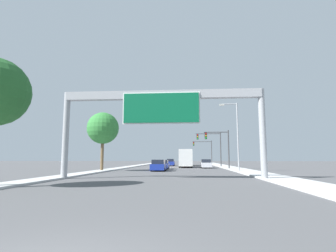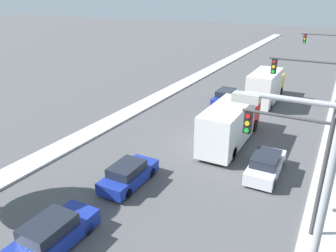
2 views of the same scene
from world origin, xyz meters
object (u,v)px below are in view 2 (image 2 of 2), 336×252
car_far_left (52,234)px  traffic_light_far_intersection (331,50)px  car_near_left (226,97)px  truck_box_secondary (266,87)px  street_lamp_right (302,247)px  car_near_center (266,165)px  car_mid_center (129,174)px  traffic_light_near_intersection (296,155)px  traffic_light_mid_block (315,89)px  truck_box_primary (230,124)px

car_far_left → traffic_light_far_intersection: (8.58, 36.30, 3.69)m
car_near_left → truck_box_secondary: truck_box_secondary is taller
car_near_left → street_lamp_right: 27.15m
car_near_center → car_mid_center: bearing=-144.4°
car_far_left → traffic_light_near_intersection: bearing=34.9°
car_near_left → traffic_light_mid_block: bearing=-40.5°
truck_box_secondary → car_far_left: bearing=-97.7°
car_far_left → truck_box_primary: bearing=76.3°
truck_box_primary → street_lamp_right: (6.59, -15.39, 3.53)m
car_mid_center → car_near_center: car_near_center is taller
car_near_left → traffic_light_near_intersection: (9.03, -17.48, 3.35)m
car_near_left → street_lamp_right: (10.09, -24.81, 4.47)m
truck_box_secondary → street_lamp_right: size_ratio=0.92×
car_near_left → car_mid_center: bearing=-90.0°
car_mid_center → car_near_center: (7.00, 5.00, 0.04)m
truck_box_primary → traffic_light_mid_block: (5.25, 1.94, 2.90)m
traffic_light_near_intersection → traffic_light_far_intersection: 30.01m
car_near_center → car_far_left: size_ratio=1.01×
traffic_light_far_intersection → street_lamp_right: size_ratio=0.72×
traffic_light_far_intersection → street_lamp_right: 37.37m
car_near_center → truck_box_secondary: size_ratio=0.54×
street_lamp_right → car_far_left: bearing=174.2°
truck_box_primary → street_lamp_right: 17.11m
car_mid_center → car_near_left: bearing=90.0°
car_near_left → traffic_light_mid_block: (8.75, -7.48, 3.85)m
car_far_left → traffic_light_near_intersection: size_ratio=0.72×
car_near_left → truck_box_primary: (3.50, -9.42, 0.95)m
truck_box_secondary → traffic_light_far_intersection: traffic_light_far_intersection is taller
car_mid_center → truck_box_secondary: bearing=80.1°
car_near_center → traffic_light_near_intersection: size_ratio=0.73×
car_mid_center → traffic_light_mid_block: bearing=49.6°
car_near_left → traffic_light_far_intersection: traffic_light_far_intersection is taller
truck_box_secondary → traffic_light_mid_block: bearing=-61.5°
car_far_left → traffic_light_near_intersection: (9.03, 6.30, 3.36)m
traffic_light_mid_block → traffic_light_far_intersection: traffic_light_mid_block is taller
car_near_center → car_near_left: car_near_left is taller
traffic_light_near_intersection → traffic_light_far_intersection: (-0.45, 30.00, 0.33)m
car_near_center → car_near_left: size_ratio=0.94×
traffic_light_near_intersection → street_lamp_right: size_ratio=0.68×
car_near_left → traffic_light_mid_block: traffic_light_mid_block is taller
car_near_center → traffic_light_mid_block: 6.78m
car_mid_center → traffic_light_near_intersection: (9.03, 0.30, 3.40)m
traffic_light_near_intersection → traffic_light_far_intersection: bearing=90.9°
car_near_center → car_near_left: (-7.00, 12.78, 0.01)m
car_mid_center → traffic_light_near_intersection: size_ratio=0.69×
car_near_center → truck_box_secondary: truck_box_secondary is taller
car_mid_center → traffic_light_mid_block: (8.75, 10.30, 3.89)m
traffic_light_near_intersection → traffic_light_far_intersection: traffic_light_far_intersection is taller
traffic_light_near_intersection → traffic_light_mid_block: 10.02m
car_far_left → street_lamp_right: (10.09, -1.02, 4.48)m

